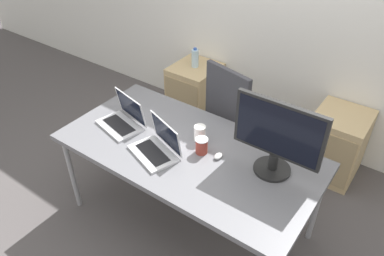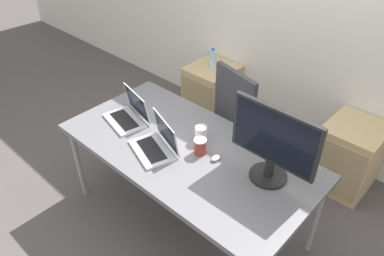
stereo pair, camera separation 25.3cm
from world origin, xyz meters
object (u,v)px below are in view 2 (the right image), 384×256
at_px(cabinet_left, 211,93).
at_px(laptop_left, 156,144).
at_px(water_bottle, 213,59).
at_px(mouse, 216,158).
at_px(laptop_right, 129,115).
at_px(cabinet_right, 349,156).
at_px(coffee_cup_brown, 200,146).
at_px(monitor, 273,144).
at_px(office_chair, 248,136).
at_px(coffee_cup_white, 201,134).

relative_size(cabinet_left, laptop_left, 1.58).
xyz_separation_m(water_bottle, mouse, (1.04, -1.21, 0.05)).
relative_size(water_bottle, laptop_right, 0.54).
xyz_separation_m(cabinet_right, coffee_cup_brown, (-0.62, -1.22, 0.49)).
distance_m(laptop_left, monitor, 0.80).
distance_m(office_chair, cabinet_left, 0.95).
bearing_deg(cabinet_left, laptop_right, -78.83).
bearing_deg(monitor, laptop_left, -157.79).
bearing_deg(monitor, coffee_cup_white, -178.97).
bearing_deg(laptop_left, mouse, 27.54).
bearing_deg(office_chair, coffee_cup_white, -89.01).
relative_size(mouse, coffee_cup_white, 0.61).
xyz_separation_m(mouse, coffee_cup_brown, (-0.12, -0.02, 0.04)).
distance_m(monitor, coffee_cup_white, 0.60).
xyz_separation_m(office_chair, water_bottle, (-0.82, 0.48, 0.30)).
xyz_separation_m(water_bottle, monitor, (1.38, -1.11, 0.30)).
distance_m(mouse, coffee_cup_brown, 0.13).
bearing_deg(laptop_right, cabinet_left, 101.17).
distance_m(office_chair, coffee_cup_brown, 0.84).
bearing_deg(laptop_left, cabinet_right, 58.18).
height_order(monitor, mouse, monitor).
bearing_deg(cabinet_left, coffee_cup_brown, -53.15).
distance_m(cabinet_left, monitor, 1.91).
relative_size(laptop_right, monitor, 0.67).
xyz_separation_m(water_bottle, coffee_cup_white, (0.83, -1.12, 0.09)).
bearing_deg(monitor, mouse, -163.96).
bearing_deg(laptop_right, coffee_cup_white, 17.60).
bearing_deg(mouse, coffee_cup_white, 157.15).
bearing_deg(monitor, water_bottle, 141.36).
bearing_deg(laptop_left, cabinet_left, 115.68).
distance_m(water_bottle, coffee_cup_brown, 1.53).
bearing_deg(office_chair, cabinet_right, 33.46).
distance_m(laptop_right, coffee_cup_white, 0.60).
distance_m(water_bottle, laptop_right, 1.33).
distance_m(cabinet_right, water_bottle, 1.59).
xyz_separation_m(cabinet_left, laptop_left, (0.67, -1.40, 0.48)).
bearing_deg(office_chair, cabinet_left, 149.73).
xyz_separation_m(water_bottle, laptop_left, (0.67, -1.40, 0.08)).
height_order(cabinet_left, coffee_cup_brown, coffee_cup_brown).
relative_size(laptop_left, coffee_cup_brown, 3.42).
distance_m(mouse, coffee_cup_white, 0.23).
bearing_deg(office_chair, coffee_cup_brown, -82.48).
xyz_separation_m(cabinet_left, cabinet_right, (1.54, 0.00, 0.00)).
relative_size(monitor, mouse, 7.93).
relative_size(cabinet_left, monitor, 1.09).
height_order(cabinet_left, coffee_cup_white, coffee_cup_white).
bearing_deg(mouse, laptop_left, -152.46).
distance_m(office_chair, coffee_cup_white, 0.75).
distance_m(laptop_left, mouse, 0.42).
xyz_separation_m(laptop_left, laptop_right, (-0.42, 0.10, -0.00)).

